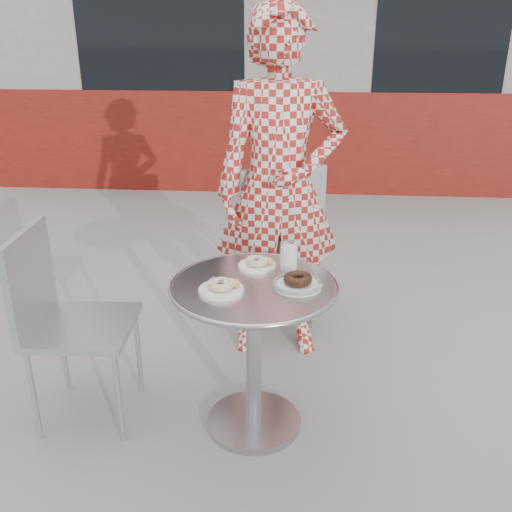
# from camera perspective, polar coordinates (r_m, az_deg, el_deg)

# --- Properties ---
(ground) EXTENTS (60.00, 60.00, 0.00)m
(ground) POSITION_cam_1_polar(r_m,az_deg,el_deg) (2.61, 0.22, -16.02)
(ground) COLOR #9F9C97
(ground) RESTS_ON ground
(storefront) EXTENTS (6.02, 4.55, 3.00)m
(storefront) POSITION_cam_1_polar(r_m,az_deg,el_deg) (7.60, 3.59, 21.36)
(storefront) COLOR gray
(storefront) RESTS_ON ground
(bistro_table) EXTENTS (0.67, 0.67, 0.67)m
(bistro_table) POSITION_cam_1_polar(r_m,az_deg,el_deg) (2.30, -0.23, -6.51)
(bistro_table) COLOR #BCBBC1
(bistro_table) RESTS_ON ground
(chair_far) EXTENTS (0.58, 0.58, 0.95)m
(chair_far) POSITION_cam_1_polar(r_m,az_deg,el_deg) (3.26, 1.51, -1.62)
(chair_far) COLOR #B0B3B8
(chair_far) RESTS_ON ground
(chair_left) EXTENTS (0.43, 0.42, 0.86)m
(chair_left) POSITION_cam_1_polar(r_m,az_deg,el_deg) (2.60, -16.74, -10.10)
(chair_left) COLOR #B0B3B8
(chair_left) RESTS_ON ground
(seated_person) EXTENTS (0.68, 0.49, 1.73)m
(seated_person) POSITION_cam_1_polar(r_m,az_deg,el_deg) (2.79, 2.41, 6.66)
(seated_person) COLOR #A41F19
(seated_person) RESTS_ON ground
(plate_far) EXTENTS (0.16, 0.16, 0.04)m
(plate_far) POSITION_cam_1_polar(r_m,az_deg,el_deg) (2.37, 0.19, -0.72)
(plate_far) COLOR white
(plate_far) RESTS_ON bistro_table
(plate_near) EXTENTS (0.17, 0.17, 0.05)m
(plate_near) POSITION_cam_1_polar(r_m,az_deg,el_deg) (2.16, -3.42, -3.09)
(plate_near) COLOR white
(plate_near) RESTS_ON bistro_table
(plate_checker) EXTENTS (0.19, 0.19, 0.05)m
(plate_checker) POSITION_cam_1_polar(r_m,az_deg,el_deg) (2.20, 4.18, -2.67)
(plate_checker) COLOR white
(plate_checker) RESTS_ON bistro_table
(milk_cup) EXTENTS (0.07, 0.07, 0.12)m
(milk_cup) POSITION_cam_1_polar(r_m,az_deg,el_deg) (2.34, 3.29, -0.06)
(milk_cup) COLOR white
(milk_cup) RESTS_ON bistro_table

